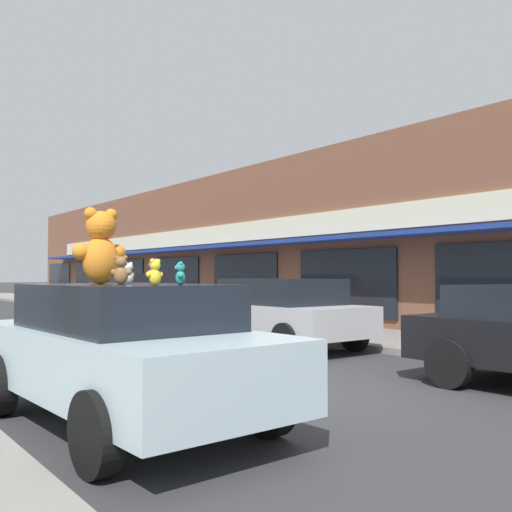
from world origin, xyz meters
TOP-DOWN VIEW (x-y plane):
  - ground_plane at (0.00, 0.00)m, footprint 260.00×260.00m
  - sidewalk_far at (5.58, 0.00)m, footprint 3.26×90.00m
  - storefront_row at (14.38, 13.70)m, footprint 15.40×41.10m
  - plush_art_car at (-2.71, -0.16)m, footprint 2.14×4.33m
  - teddy_bear_giant at (-2.87, 0.16)m, footprint 0.62×0.38m
  - teddy_bear_teal at (-2.61, -1.17)m, footprint 0.13×0.17m
  - teddy_bear_white at (-2.59, 0.04)m, footprint 0.19×0.13m
  - teddy_bear_brown at (-2.85, -0.36)m, footprint 0.22×0.20m
  - teddy_bear_yellow at (-2.90, -1.21)m, footprint 0.19×0.12m
  - teddy_bear_pink at (-2.25, 0.07)m, footprint 0.21×0.19m
  - parked_car_far_center at (2.81, 3.77)m, footprint 2.14×4.13m
  - parked_car_far_right at (2.81, 11.54)m, footprint 2.10×4.69m

SIDE VIEW (x-z plane):
  - ground_plane at x=0.00m, z-range 0.00..0.00m
  - sidewalk_far at x=5.58m, z-range 0.00..0.14m
  - plush_art_car at x=-2.71m, z-range 0.06..1.59m
  - parked_car_far_center at x=2.81m, z-range 0.06..1.62m
  - parked_car_far_right at x=2.81m, z-range 0.06..1.73m
  - teddy_bear_teal at x=-2.61m, z-range 1.53..1.76m
  - teddy_bear_white at x=-2.59m, z-range 1.53..1.77m
  - teddy_bear_yellow at x=-2.90m, z-range 1.53..1.78m
  - teddy_bear_pink at x=-2.25m, z-range 1.53..1.82m
  - teddy_bear_brown at x=-2.85m, z-range 1.53..1.83m
  - teddy_bear_giant at x=-2.87m, z-range 1.51..2.37m
  - storefront_row at x=14.38m, z-range 0.00..5.70m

